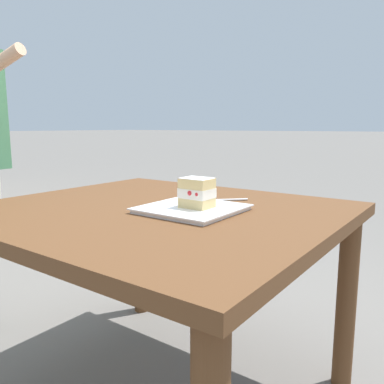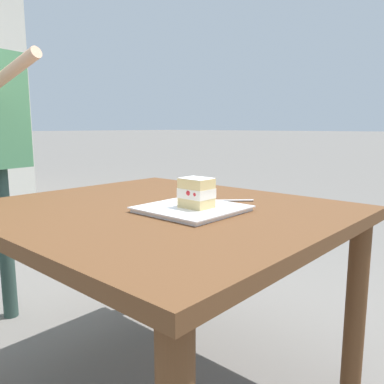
{
  "view_description": "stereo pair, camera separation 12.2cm",
  "coord_description": "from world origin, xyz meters",
  "px_view_note": "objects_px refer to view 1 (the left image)",
  "views": [
    {
      "loc": [
        -0.84,
        0.96,
        0.95
      ],
      "look_at": [
        -0.13,
        -0.02,
        0.75
      ],
      "focal_mm": 36.72,
      "sensor_mm": 36.0,
      "label": 1
    },
    {
      "loc": [
        -0.93,
        0.88,
        0.95
      ],
      "look_at": [
        -0.13,
        -0.02,
        0.75
      ],
      "focal_mm": 36.72,
      "sensor_mm": 36.0,
      "label": 2
    }
  ],
  "objects_px": {
    "dessert_plate": "(192,209)",
    "dessert_fork": "(221,200)",
    "cake_slice": "(197,193)",
    "patio_table": "(157,235)"
  },
  "relations": [
    {
      "from": "patio_table",
      "to": "dessert_fork",
      "type": "distance_m",
      "value": 0.26
    },
    {
      "from": "dessert_plate",
      "to": "dessert_fork",
      "type": "distance_m",
      "value": 0.2
    },
    {
      "from": "cake_slice",
      "to": "dessert_fork",
      "type": "xyz_separation_m",
      "value": [
        0.04,
        -0.2,
        -0.06
      ]
    },
    {
      "from": "dessert_plate",
      "to": "dessert_fork",
      "type": "xyz_separation_m",
      "value": [
        0.02,
        -0.2,
        -0.0
      ]
    },
    {
      "from": "dessert_plate",
      "to": "dessert_fork",
      "type": "bearing_deg",
      "value": -85.05
    },
    {
      "from": "dessert_fork",
      "to": "patio_table",
      "type": "bearing_deg",
      "value": 62.17
    },
    {
      "from": "dessert_fork",
      "to": "cake_slice",
      "type": "bearing_deg",
      "value": 100.48
    },
    {
      "from": "patio_table",
      "to": "dessert_plate",
      "type": "xyz_separation_m",
      "value": [
        -0.13,
        -0.02,
        0.1
      ]
    },
    {
      "from": "cake_slice",
      "to": "dessert_fork",
      "type": "height_order",
      "value": "cake_slice"
    },
    {
      "from": "cake_slice",
      "to": "dessert_fork",
      "type": "bearing_deg",
      "value": -79.52
    }
  ]
}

